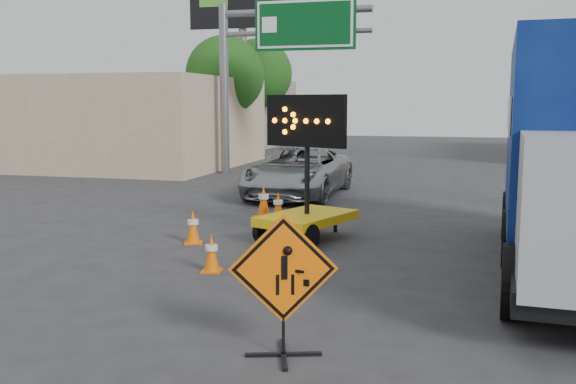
% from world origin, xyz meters
% --- Properties ---
extents(ground, '(100.00, 100.00, 0.00)m').
position_xyz_m(ground, '(0.00, 0.00, 0.00)').
color(ground, '#2D2D30').
rests_on(ground, ground).
extents(storefront_left_near, '(14.00, 10.00, 4.00)m').
position_xyz_m(storefront_left_near, '(-14.00, 20.00, 2.00)').
color(storefront_left_near, '#CBAE92').
rests_on(storefront_left_near, ground).
extents(storefront_left_far, '(12.00, 10.00, 4.40)m').
position_xyz_m(storefront_left_far, '(-15.00, 34.00, 2.20)').
color(storefront_left_far, gray).
rests_on(storefront_left_far, ground).
extents(highway_gantry, '(6.18, 0.38, 6.90)m').
position_xyz_m(highway_gantry, '(-4.43, 17.96, 5.07)').
color(highway_gantry, slate).
rests_on(highway_gantry, ground).
extents(billboard, '(6.10, 0.54, 9.85)m').
position_xyz_m(billboard, '(-8.35, 25.87, 7.35)').
color(billboard, slate).
rests_on(billboard, ground).
extents(tree_left_near, '(3.71, 3.71, 6.03)m').
position_xyz_m(tree_left_near, '(-8.00, 22.00, 4.16)').
color(tree_left_near, '#4B3720').
rests_on(tree_left_near, ground).
extents(tree_left_far, '(4.10, 4.10, 6.66)m').
position_xyz_m(tree_left_far, '(-9.00, 30.00, 4.60)').
color(tree_left_far, '#4B3720').
rests_on(tree_left_far, ground).
extents(construction_sign, '(1.19, 0.85, 1.65)m').
position_xyz_m(construction_sign, '(1.12, -0.01, 0.87)').
color(construction_sign, black).
rests_on(construction_sign, ground).
extents(arrow_board, '(1.96, 2.45, 3.04)m').
position_xyz_m(arrow_board, '(-0.10, 6.11, 0.68)').
color(arrow_board, yellow).
rests_on(arrow_board, ground).
extents(pickup_truck, '(2.64, 5.50, 1.51)m').
position_xyz_m(pickup_truck, '(-1.93, 12.47, 0.76)').
color(pickup_truck, '#A0A3A7').
rests_on(pickup_truck, ground).
extents(cone_a, '(0.39, 0.39, 0.66)m').
position_xyz_m(cone_a, '(-1.08, 3.24, 0.33)').
color(cone_a, '#FF6605').
rests_on(cone_a, ground).
extents(cone_b, '(0.46, 0.46, 0.70)m').
position_xyz_m(cone_b, '(-2.30, 5.22, 0.35)').
color(cone_b, '#FF6605').
rests_on(cone_b, ground).
extents(cone_c, '(0.43, 0.43, 0.72)m').
position_xyz_m(cone_c, '(-1.35, 8.19, 0.36)').
color(cone_c, '#FF6605').
rests_on(cone_c, ground).
extents(cone_d, '(0.51, 0.51, 0.81)m').
position_xyz_m(cone_d, '(-1.85, 8.61, 0.40)').
color(cone_d, '#FF6605').
rests_on(cone_d, ground).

